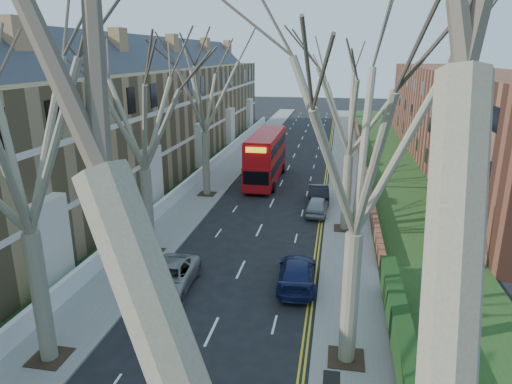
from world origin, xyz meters
The scene contains 16 objects.
pavement_left centered at (-6.00, 39.00, 0.06)m, with size 3.00×102.00×0.12m, color slate.
pavement_right centered at (6.00, 39.00, 0.06)m, with size 3.00×102.00×0.12m, color slate.
terrace_left centered at (-13.65, 31.00, 5.53)m, with size 9.70×78.00×13.60m.
flats_right centered at (17.46, 43.00, 4.98)m, with size 13.97×54.00×10.00m.
front_wall_left centered at (-7.65, 31.00, 0.62)m, with size 0.30×78.00×1.00m.
grass_verge_right centered at (10.50, 39.00, 0.15)m, with size 6.00×102.00×0.06m.
tree_left_mid centered at (-5.70, 6.00, 9.56)m, with size 10.50×10.50×14.71m.
tree_left_far centered at (-5.70, 16.00, 9.24)m, with size 10.15×10.15×14.22m.
tree_left_dist centered at (-5.70, 28.00, 9.56)m, with size 10.50×10.50×14.71m.
tree_right_mid centered at (5.70, 8.00, 9.56)m, with size 10.50×10.50×14.71m.
tree_right_far centered at (5.70, 22.00, 9.24)m, with size 10.15×10.15×14.22m.
double_decker_bus centered at (-1.51, 33.35, 2.18)m, with size 2.72×10.57×4.43m.
car_left_far centered at (-3.08, 12.15, 0.68)m, with size 2.26×4.91×1.36m, color gray.
car_right_near centered at (3.23, 13.81, 0.69)m, with size 1.92×4.72×1.37m, color #161F4D.
car_right_mid centered at (3.70, 25.01, 0.67)m, with size 1.58×3.93×1.34m, color #919399.
car_right_far centered at (3.64, 28.13, 0.72)m, with size 1.53×4.39×1.45m, color black.
Camera 1 is at (4.93, -7.47, 11.51)m, focal length 32.00 mm.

